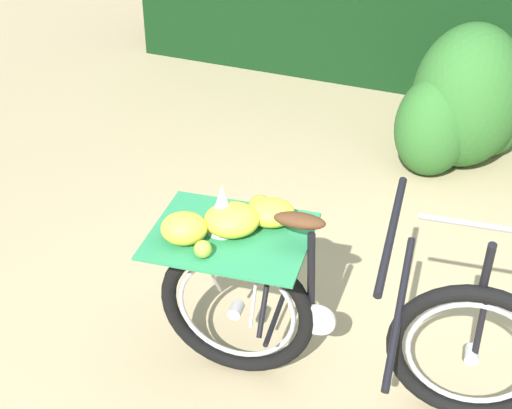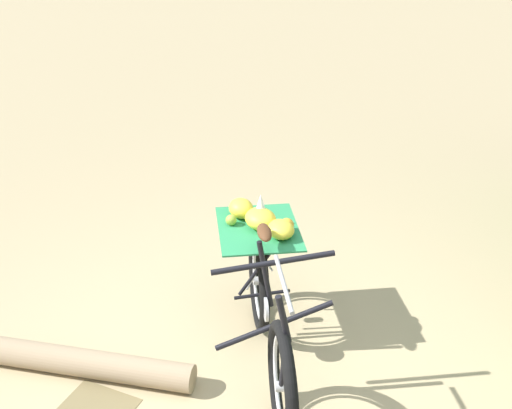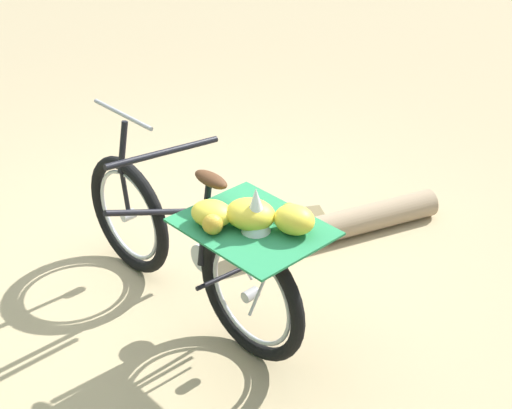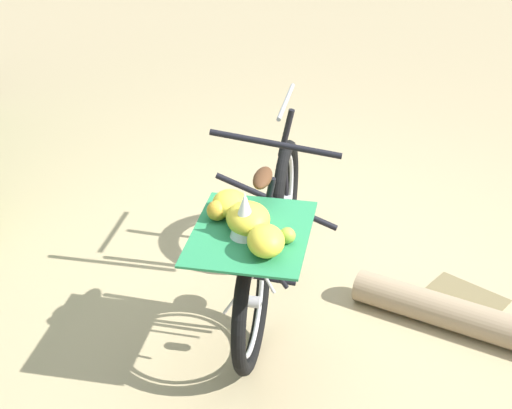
% 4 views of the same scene
% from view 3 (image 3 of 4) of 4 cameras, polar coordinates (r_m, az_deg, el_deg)
% --- Properties ---
extents(ground_plane, '(60.00, 60.00, 0.00)m').
position_cam_3_polar(ground_plane, '(4.55, -5.82, -5.77)').
color(ground_plane, tan).
extents(bicycle, '(1.16, 1.68, 1.03)m').
position_cam_3_polar(bicycle, '(3.98, -4.26, -2.84)').
color(bicycle, black).
rests_on(bicycle, ground_plane).
extents(fallen_log, '(1.42, 0.46, 0.18)m').
position_cam_3_polar(fallen_log, '(4.90, 6.28, -1.55)').
color(fallen_log, '#9E8466').
rests_on(fallen_log, ground_plane).
extents(leaf_litter_patch, '(0.44, 0.36, 0.01)m').
position_cam_3_polar(leaf_litter_patch, '(5.08, 3.01, -1.32)').
color(leaf_litter_patch, olive).
rests_on(leaf_litter_patch, ground_plane).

